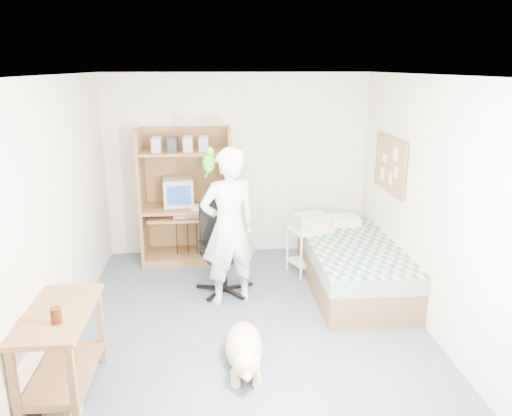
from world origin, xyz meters
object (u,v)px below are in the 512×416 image
at_px(bed, 352,265).
at_px(side_desk, 61,341).
at_px(person, 229,227).
at_px(dog, 244,349).
at_px(computer_hutch, 187,201).
at_px(office_chair, 223,260).
at_px(printer_cart, 309,243).

height_order(bed, side_desk, side_desk).
height_order(person, dog, person).
bearing_deg(computer_hutch, office_chair, -66.74).
xyz_separation_m(computer_hutch, side_desk, (-0.85, -2.94, -0.33)).
relative_size(person, printer_cart, 2.88).
bearing_deg(computer_hutch, printer_cart, -20.73).
distance_m(side_desk, dog, 1.53).
relative_size(dog, printer_cart, 1.71).
xyz_separation_m(bed, side_desk, (-2.85, -1.82, 0.21)).
height_order(bed, office_chair, office_chair).
relative_size(bed, printer_cart, 3.29).
xyz_separation_m(office_chair, printer_cart, (1.12, 0.47, 0.02)).
bearing_deg(side_desk, office_chair, 55.17).
bearing_deg(printer_cart, office_chair, -179.42).
distance_m(side_desk, office_chair, 2.29).
relative_size(computer_hutch, office_chair, 1.69).
bearing_deg(office_chair, bed, -22.06).
bearing_deg(printer_cart, side_desk, -158.04).
relative_size(computer_hutch, dog, 1.71).
xyz_separation_m(bed, person, (-1.47, -0.24, 0.59)).
relative_size(person, dog, 1.68).
bearing_deg(computer_hutch, bed, -29.29).
height_order(side_desk, dog, side_desk).
bearing_deg(dog, side_desk, -168.38).
xyz_separation_m(computer_hutch, bed, (2.00, -1.12, -0.53)).
distance_m(bed, side_desk, 3.39).
xyz_separation_m(dog, printer_cart, (0.96, 2.06, 0.23)).
height_order(side_desk, office_chair, office_chair).
height_order(computer_hutch, printer_cart, computer_hutch).
bearing_deg(dog, computer_hutch, 103.65).
bearing_deg(side_desk, computer_hutch, 73.86).
relative_size(computer_hutch, person, 1.02).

